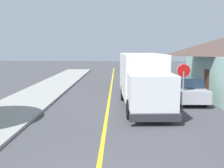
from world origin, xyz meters
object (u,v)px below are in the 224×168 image
object	(u,v)px
parked_car_mid	(132,72)
stop_sign	(183,77)
parked_car_near	(139,80)
parked_van_across	(187,90)
box_truck	(143,78)

from	to	relation	value
parked_car_mid	stop_sign	xyz separation A→B (m)	(2.26, -13.37, 1.06)
parked_car_near	parked_van_across	size ratio (longest dim) A/B	1.01
stop_sign	parked_van_across	bearing A→B (deg)	67.94
parked_car_mid	parked_van_across	size ratio (longest dim) A/B	1.01
box_truck	parked_car_near	world-z (taller)	box_truck
parked_car_mid	box_truck	bearing A→B (deg)	-90.36
parked_car_near	parked_car_mid	distance (m)	6.58
parked_car_near	stop_sign	world-z (taller)	stop_sign
parked_car_near	stop_sign	xyz separation A→B (m)	(1.98, -6.79, 1.06)
parked_car_near	stop_sign	bearing A→B (deg)	-73.76
box_truck	parked_van_across	size ratio (longest dim) A/B	1.65
parked_car_near	parked_car_mid	size ratio (longest dim) A/B	1.00
stop_sign	parked_car_near	bearing A→B (deg)	106.24
parked_car_mid	parked_van_across	xyz separation A→B (m)	(3.00, -11.52, 0.00)
parked_van_across	parked_car_near	bearing A→B (deg)	118.86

